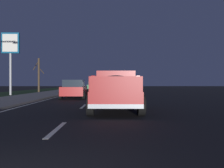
% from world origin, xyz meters
% --- Properties ---
extents(ground, '(144.00, 144.00, 0.00)m').
position_xyz_m(ground, '(27.00, 0.00, 0.00)').
color(ground, black).
extents(sidewalk_shoulder, '(108.00, 4.00, 0.12)m').
position_xyz_m(sidewalk_shoulder, '(27.00, 5.70, 0.06)').
color(sidewalk_shoulder, gray).
rests_on(sidewalk_shoulder, ground).
extents(grass_verge, '(108.00, 6.00, 0.01)m').
position_xyz_m(grass_verge, '(27.00, 10.70, 0.00)').
color(grass_verge, '#1E3819').
rests_on(grass_verge, ground).
extents(lane_markings, '(108.00, 3.54, 0.01)m').
position_xyz_m(lane_markings, '(28.81, 2.55, 0.00)').
color(lane_markings, silver).
rests_on(lane_markings, ground).
extents(pickup_truck, '(5.47, 2.37, 1.87)m').
position_xyz_m(pickup_truck, '(9.12, -1.75, 0.98)').
color(pickup_truck, maroon).
rests_on(pickup_truck, ground).
extents(sedan_silver, '(4.44, 2.08, 1.54)m').
position_xyz_m(sedan_silver, '(37.95, -1.68, 0.78)').
color(sedan_silver, '#B2B5BA').
rests_on(sedan_silver, ground).
extents(sedan_red, '(4.44, 2.09, 1.54)m').
position_xyz_m(sedan_red, '(18.22, 1.52, 0.78)').
color(sedan_red, maroon).
rests_on(sedan_red, ground).
extents(sedan_green, '(4.42, 2.05, 1.54)m').
position_xyz_m(sedan_green, '(41.54, 1.60, 0.78)').
color(sedan_green, '#14592D').
rests_on(sedan_green, ground).
extents(gas_price_sign, '(0.27, 1.90, 6.65)m').
position_xyz_m(gas_price_sign, '(23.91, 9.16, 4.98)').
color(gas_price_sign, '#99999E').
rests_on(gas_price_sign, ground).
extents(bare_tree_far, '(1.03, 1.59, 4.82)m').
position_xyz_m(bare_tree_far, '(32.91, 8.78, 2.55)').
color(bare_tree_far, '#423323').
rests_on(bare_tree_far, ground).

